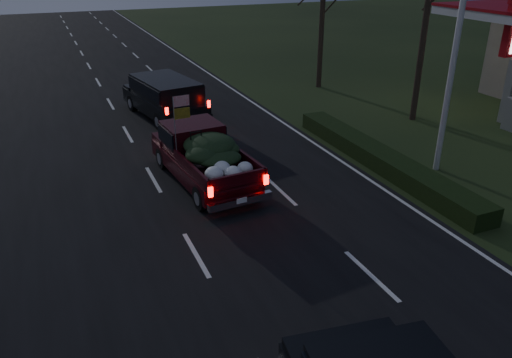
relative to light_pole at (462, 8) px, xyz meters
name	(u,v)px	position (x,y,z in m)	size (l,w,h in m)	color
ground	(196,255)	(-9.50, -2.00, -5.48)	(120.00, 120.00, 0.00)	black
road_asphalt	(196,255)	(-9.50, -2.00, -5.47)	(14.00, 120.00, 0.02)	black
hedge_row	(380,158)	(-1.70, 1.00, -5.18)	(1.00, 10.00, 0.60)	black
light_pole	(462,8)	(0.00, 0.00, 0.00)	(0.50, 0.90, 9.16)	silver
pickup_truck	(203,153)	(-7.93, 2.27, -4.47)	(2.41, 5.30, 2.70)	black
lead_suv	(165,94)	(-7.39, 9.71, -4.35)	(3.01, 5.49, 1.49)	black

